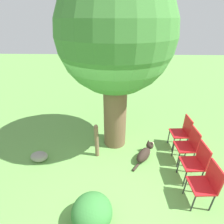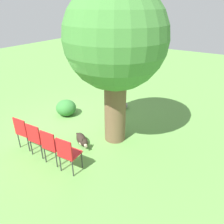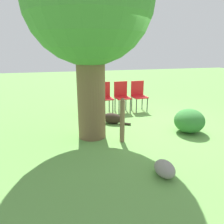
% 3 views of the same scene
% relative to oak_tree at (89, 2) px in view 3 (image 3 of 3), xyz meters
% --- Properties ---
extents(ground_plane, '(30.00, 30.00, 0.00)m').
position_rel_oak_tree_xyz_m(ground_plane, '(0.13, -1.54, -2.85)').
color(ground_plane, '#609947').
extents(oak_tree, '(2.64, 2.64, 4.25)m').
position_rel_oak_tree_xyz_m(oak_tree, '(0.00, 0.00, 0.00)').
color(oak_tree, brown).
rests_on(oak_tree, ground_plane).
extents(dog, '(0.66, 0.89, 0.39)m').
position_rel_oak_tree_xyz_m(dog, '(0.80, -0.64, -2.70)').
color(dog, '#2D231C').
rests_on(dog, ground_plane).
extents(fence_post, '(0.10, 0.10, 0.98)m').
position_rel_oak_tree_xyz_m(fence_post, '(-0.46, -0.58, -2.36)').
color(fence_post, brown).
rests_on(fence_post, ground_plane).
extents(red_chair_0, '(0.45, 0.47, 0.97)m').
position_rel_oak_tree_xyz_m(red_chair_0, '(1.76, -1.85, -2.29)').
color(red_chair_0, red).
rests_on(red_chair_0, ground_plane).
extents(red_chair_1, '(0.45, 0.47, 0.97)m').
position_rel_oak_tree_xyz_m(red_chair_1, '(1.79, -1.29, -2.29)').
color(red_chair_1, red).
rests_on(red_chair_1, ground_plane).
extents(red_chair_2, '(0.45, 0.47, 0.97)m').
position_rel_oak_tree_xyz_m(red_chair_2, '(1.82, -0.73, -2.29)').
color(red_chair_2, red).
rests_on(red_chair_2, ground_plane).
extents(red_chair_3, '(0.45, 0.47, 0.97)m').
position_rel_oak_tree_xyz_m(red_chair_3, '(1.85, -0.17, -2.29)').
color(red_chair_3, red).
rests_on(red_chair_3, ground_plane).
extents(garden_rock, '(0.44, 0.30, 0.25)m').
position_rel_oak_tree_xyz_m(garden_rock, '(-1.94, -0.82, -2.72)').
color(garden_rock, gray).
rests_on(garden_rock, ground_plane).
extents(low_shrub, '(0.72, 0.72, 0.58)m').
position_rel_oak_tree_xyz_m(low_shrub, '(-0.36, -2.32, -2.56)').
color(low_shrub, '#337533').
rests_on(low_shrub, ground_plane).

